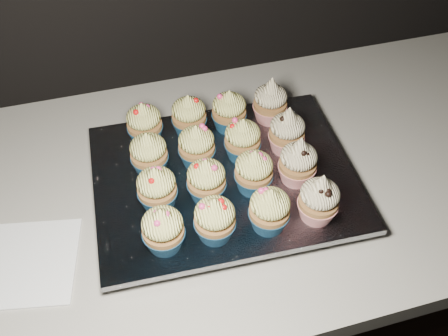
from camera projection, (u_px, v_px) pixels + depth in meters
name	position (u px, v px, depth m)	size (l,w,h in m)	color
cabinet	(298.00, 283.00, 1.27)	(2.40, 0.60, 0.86)	black
worktop	(324.00, 161.00, 0.94)	(2.44, 0.64, 0.04)	beige
napkin	(26.00, 263.00, 0.76)	(0.15, 0.15, 0.00)	white
baking_tray	(224.00, 183.00, 0.86)	(0.40, 0.31, 0.02)	black
foil_lining	(224.00, 177.00, 0.85)	(0.43, 0.34, 0.01)	silver
cupcake_0	(163.00, 229.00, 0.72)	(0.06, 0.06, 0.08)	navy
cupcake_1	(215.00, 219.00, 0.73)	(0.06, 0.06, 0.08)	navy
cupcake_2	(269.00, 210.00, 0.74)	(0.06, 0.06, 0.08)	navy
cupcake_3	(319.00, 199.00, 0.75)	(0.06, 0.06, 0.10)	red
cupcake_4	(157.00, 188.00, 0.77)	(0.06, 0.06, 0.08)	navy
cupcake_5	(206.00, 180.00, 0.78)	(0.06, 0.06, 0.08)	navy
cupcake_6	(254.00, 172.00, 0.80)	(0.06, 0.06, 0.08)	navy
cupcake_7	(298.00, 162.00, 0.81)	(0.06, 0.06, 0.10)	red
cupcake_8	(149.00, 154.00, 0.82)	(0.06, 0.06, 0.08)	navy
cupcake_9	(197.00, 146.00, 0.83)	(0.06, 0.06, 0.08)	navy
cupcake_10	(243.00, 140.00, 0.85)	(0.06, 0.06, 0.08)	navy
cupcake_11	(287.00, 132.00, 0.86)	(0.06, 0.06, 0.10)	red
cupcake_12	(144.00, 124.00, 0.87)	(0.06, 0.06, 0.08)	navy
cupcake_13	(189.00, 116.00, 0.89)	(0.06, 0.06, 0.08)	navy
cupcake_14	(229.00, 111.00, 0.90)	(0.06, 0.06, 0.08)	navy
cupcake_15	(270.00, 102.00, 0.91)	(0.06, 0.06, 0.10)	red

